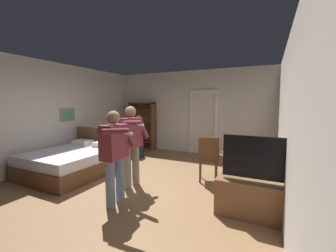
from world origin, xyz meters
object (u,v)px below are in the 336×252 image
(wooden_chair, at_px, (208,157))
(person_blue_shirt, at_px, (115,151))
(bookshelf, at_px, (143,124))
(tv_flatscreen, at_px, (260,195))
(bed, at_px, (75,161))
(person_striped_shirt, at_px, (132,141))
(laptop, at_px, (235,152))
(suitcase_dark, at_px, (135,151))
(bottle_on_table, at_px, (244,150))
(side_table, at_px, (236,165))

(wooden_chair, relative_size, person_blue_shirt, 0.63)
(bookshelf, height_order, tv_flatscreen, bookshelf)
(bed, height_order, tv_flatscreen, tv_flatscreen)
(wooden_chair, relative_size, person_striped_shirt, 0.60)
(laptop, xyz_separation_m, person_blue_shirt, (-1.69, -1.51, 0.16))
(person_striped_shirt, distance_m, suitcase_dark, 2.46)
(bookshelf, relative_size, tv_flatscreen, 1.37)
(bed, height_order, bookshelf, bookshelf)
(bottle_on_table, distance_m, person_blue_shirt, 2.38)
(side_table, xyz_separation_m, suitcase_dark, (-3.22, 1.15, -0.27))
(bed, xyz_separation_m, side_table, (3.68, 0.72, 0.17))
(bed, relative_size, wooden_chair, 1.98)
(bed, relative_size, person_blue_shirt, 1.24)
(tv_flatscreen, height_order, side_table, tv_flatscreen)
(wooden_chair, distance_m, person_striped_shirt, 1.67)
(bottle_on_table, relative_size, suitcase_dark, 0.52)
(tv_flatscreen, bearing_deg, side_table, 115.46)
(tv_flatscreen, height_order, person_striped_shirt, person_striped_shirt)
(wooden_chair, bearing_deg, bottle_on_table, -15.75)
(bottle_on_table, bearing_deg, laptop, 167.98)
(person_blue_shirt, xyz_separation_m, suitcase_dark, (-1.50, 2.71, -0.71))
(tv_flatscreen, distance_m, suitcase_dark, 4.27)
(person_striped_shirt, bearing_deg, tv_flatscreen, -4.30)
(wooden_chair, distance_m, person_blue_shirt, 2.06)
(bottle_on_table, xyz_separation_m, wooden_chair, (-0.74, 0.21, -0.27))
(person_blue_shirt, bearing_deg, suitcase_dark, 119.03)
(wooden_chair, height_order, person_striped_shirt, person_striped_shirt)
(bookshelf, bearing_deg, suitcase_dark, -68.95)
(laptop, height_order, bottle_on_table, bottle_on_table)
(bookshelf, bearing_deg, laptop, -33.51)
(wooden_chair, distance_m, suitcase_dark, 2.84)
(bed, distance_m, laptop, 3.74)
(side_table, height_order, bottle_on_table, bottle_on_table)
(side_table, xyz_separation_m, person_blue_shirt, (-1.72, -1.56, 0.44))
(bed, distance_m, side_table, 3.76)
(bed, distance_m, bottle_on_table, 3.91)
(bookshelf, height_order, suitcase_dark, bookshelf)
(side_table, bearing_deg, bookshelf, 147.20)
(tv_flatscreen, relative_size, wooden_chair, 1.27)
(bookshelf, xyz_separation_m, bottle_on_table, (3.84, -2.46, -0.13))
(bed, xyz_separation_m, suitcase_dark, (0.46, 1.87, -0.10))
(tv_flatscreen, relative_size, side_table, 1.79)
(laptop, distance_m, wooden_chair, 0.62)
(suitcase_dark, bearing_deg, bed, -116.84)
(bottle_on_table, bearing_deg, wooden_chair, 164.25)
(tv_flatscreen, distance_m, side_table, 1.09)
(bed, relative_size, bottle_on_table, 7.45)
(bottle_on_table, height_order, suitcase_dark, bottle_on_table)
(person_blue_shirt, bearing_deg, person_striped_shirt, 105.42)
(bottle_on_table, bearing_deg, person_striped_shirt, -160.77)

